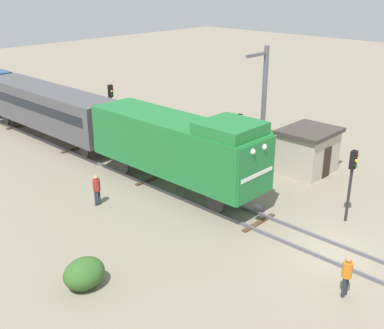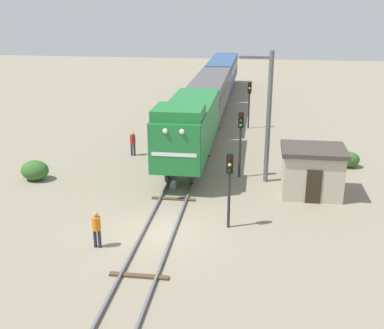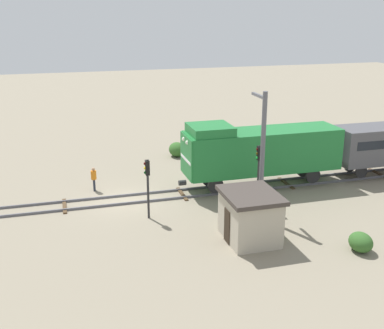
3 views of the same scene
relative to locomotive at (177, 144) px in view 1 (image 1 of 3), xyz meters
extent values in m
plane|color=gray|center=(0.00, -9.55, -2.77)|extent=(141.27, 141.27, 0.00)
cube|color=#595960|center=(-0.72, -9.55, -2.69)|extent=(0.10, 94.18, 0.16)
cube|color=#595960|center=(0.72, -9.55, -2.69)|extent=(0.10, 94.18, 0.16)
cube|color=#4C3823|center=(0.00, -5.63, -2.73)|extent=(2.40, 0.24, 0.09)
cube|color=#4C3823|center=(0.00, 2.22, -2.73)|extent=(2.40, 0.24, 0.09)
cube|color=#4C3823|center=(0.00, 10.07, -2.73)|extent=(2.40, 0.24, 0.09)
cube|color=#4C3823|center=(0.00, 17.92, -2.73)|extent=(2.40, 0.24, 0.09)
cube|color=#1E7233|center=(0.00, 0.24, -0.06)|extent=(2.90, 11.00, 2.90)
cube|color=#1E7233|center=(0.00, -3.66, 1.69)|extent=(2.75, 2.80, 0.60)
cube|color=#1E7233|center=(0.00, -5.31, -0.06)|extent=(2.84, 0.10, 2.84)
cube|color=white|center=(0.00, -5.35, -0.26)|extent=(2.46, 0.06, 0.20)
sphere|color=white|center=(-0.45, -5.36, 1.04)|extent=(0.28, 0.28, 0.28)
sphere|color=white|center=(0.45, -5.36, 1.04)|extent=(0.28, 0.28, 0.28)
cylinder|color=#262628|center=(0.00, -5.61, -1.91)|extent=(0.36, 0.50, 0.36)
cylinder|color=#262628|center=(-0.72, -3.46, -2.06)|extent=(0.18, 1.10, 1.10)
cylinder|color=#262628|center=(0.72, -3.46, -2.06)|extent=(0.18, 1.10, 1.10)
cylinder|color=#262628|center=(-0.72, 3.94, -2.06)|extent=(0.18, 1.10, 1.10)
cylinder|color=#262628|center=(0.72, 3.94, -2.06)|extent=(0.18, 1.10, 1.10)
cube|color=#4C4C51|center=(0.00, 13.34, -0.30)|extent=(2.80, 14.00, 2.70)
cube|color=black|center=(0.00, 13.34, 0.05)|extent=(2.84, 12.88, 0.64)
cylinder|color=#262628|center=(-0.72, 7.94, -2.13)|extent=(0.16, 0.96, 0.96)
cylinder|color=#262628|center=(0.72, 7.94, -2.13)|extent=(0.16, 0.96, 0.96)
cylinder|color=#262628|center=(-0.72, 18.74, -2.13)|extent=(0.16, 0.96, 0.96)
cylinder|color=#262628|center=(0.72, 18.74, -2.13)|extent=(0.16, 0.96, 0.96)
cylinder|color=#262628|center=(0.72, 22.54, -2.13)|extent=(0.16, 0.96, 0.96)
cylinder|color=#262628|center=(3.20, -8.57, -0.93)|extent=(0.14, 0.14, 3.68)
cube|color=black|center=(3.20, -8.57, 0.46)|extent=(0.32, 0.24, 0.90)
sphere|color=#390606|center=(3.20, -8.71, 0.73)|extent=(0.16, 0.16, 0.16)
sphere|color=yellow|center=(3.20, -8.71, 0.45)|extent=(0.16, 0.16, 0.16)
sphere|color=black|center=(3.20, -8.71, 0.17)|extent=(0.16, 0.16, 0.16)
cylinder|color=#262628|center=(3.40, -1.54, -0.74)|extent=(0.14, 0.14, 4.07)
cube|color=black|center=(3.40, -1.54, 0.84)|extent=(0.32, 0.24, 0.90)
sphere|color=#390606|center=(3.40, -1.68, 1.11)|extent=(0.16, 0.16, 0.16)
sphere|color=#3C3306|center=(3.40, -1.68, 0.83)|extent=(0.16, 0.16, 0.16)
sphere|color=green|center=(3.40, -1.68, 0.55)|extent=(0.16, 0.16, 0.16)
cylinder|color=#262628|center=(3.60, 10.54, -0.82)|extent=(0.14, 0.14, 3.91)
cube|color=black|center=(3.60, 10.54, 0.69)|extent=(0.32, 0.24, 0.90)
sphere|color=#390606|center=(3.60, 10.40, 0.96)|extent=(0.16, 0.16, 0.16)
sphere|color=yellow|center=(3.60, 10.40, 0.68)|extent=(0.16, 0.16, 0.16)
sphere|color=black|center=(3.60, 10.40, 0.40)|extent=(0.16, 0.16, 0.16)
cylinder|color=#262B38|center=(-2.50, -11.36, -2.35)|extent=(0.15, 0.15, 0.85)
cylinder|color=#262B38|center=(-2.30, -11.36, -2.35)|extent=(0.15, 0.15, 0.85)
cylinder|color=orange|center=(-2.40, -11.36, -1.61)|extent=(0.38, 0.38, 0.62)
sphere|color=tan|center=(-2.40, -11.36, -1.19)|extent=(0.23, 0.23, 0.23)
cylinder|color=#262B38|center=(-4.30, 1.78, -2.35)|extent=(0.15, 0.15, 0.85)
cylinder|color=#262B38|center=(-4.10, 1.78, -2.35)|extent=(0.15, 0.15, 0.85)
cylinder|color=maroon|center=(-4.20, 1.78, -1.61)|extent=(0.38, 0.38, 0.62)
sphere|color=tan|center=(-4.20, 1.78, -1.19)|extent=(0.23, 0.23, 0.23)
cylinder|color=#595960|center=(5.00, -2.05, 1.10)|extent=(0.28, 0.28, 7.75)
cube|color=#595960|center=(4.10, -2.05, 4.57)|extent=(1.80, 0.16, 0.16)
cube|color=#B2A893|center=(7.50, -3.76, -1.52)|extent=(3.20, 2.60, 2.50)
cube|color=#3F3833|center=(7.50, -3.76, -0.15)|extent=(3.50, 2.90, 0.24)
cube|color=#2D2319|center=(7.50, -5.08, -1.82)|extent=(0.80, 0.06, 1.90)
ellipsoid|color=#325F26|center=(-8.86, -3.77, -2.16)|extent=(1.69, 1.38, 1.23)
ellipsoid|color=#325E26|center=(10.38, 1.33, -2.26)|extent=(1.42, 1.17, 1.04)
camera|label=1|loc=(-17.39, -17.62, 8.58)|focal=45.00mm
camera|label=2|loc=(4.38, -29.58, 7.63)|focal=45.00mm
camera|label=3|loc=(29.80, -13.36, 9.38)|focal=45.00mm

